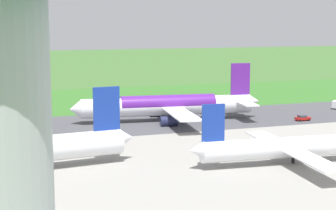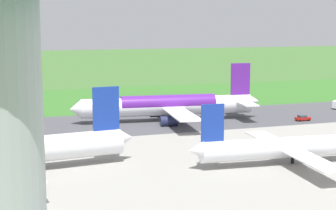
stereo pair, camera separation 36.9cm
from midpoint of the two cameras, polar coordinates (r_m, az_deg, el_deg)
name	(u,v)px [view 1 (the left image)]	position (r m, az deg, el deg)	size (l,w,h in m)	color
ground_plane	(144,122)	(148.59, -2.61, -1.85)	(800.00, 800.00, 0.00)	#3D662D
runway_asphalt	(144,122)	(148.59, -2.61, -1.83)	(600.00, 33.78, 0.06)	#47474C
apron_concrete	(213,165)	(104.73, 4.71, -6.36)	(440.00, 110.00, 0.05)	gray
grass_verge_foreground	(111,102)	(187.33, -6.06, 0.32)	(600.00, 80.00, 0.04)	#346B27
airliner_main	(169,105)	(149.99, 0.07, -0.05)	(54.14, 44.39, 15.88)	white
airliner_parked_mid	(292,147)	(107.59, 12.90, -4.31)	(42.27, 34.61, 12.33)	white
airliner_parked_far	(3,152)	(102.11, -17.10, -4.77)	(51.16, 41.96, 14.93)	white
service_car_followme	(303,118)	(155.11, 13.96, -1.33)	(4.21, 1.95, 1.62)	#B21914
service_truck_fuel	(106,142)	(118.56, -6.66, -3.92)	(3.59, 6.17, 2.65)	silver
no_stopping_sign	(110,100)	(183.97, -6.20, 0.58)	(0.60, 0.10, 2.23)	slate
traffic_cone_orange	(89,103)	(184.01, -8.40, 0.20)	(0.40, 0.40, 0.55)	orange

